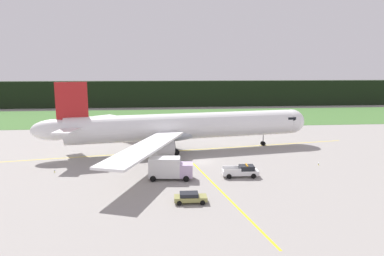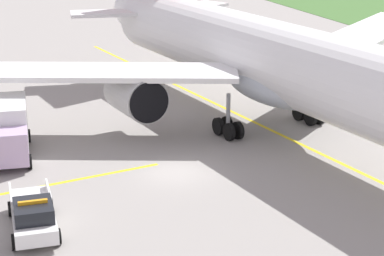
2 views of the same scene
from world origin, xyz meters
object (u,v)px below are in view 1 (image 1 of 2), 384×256
at_px(airliner, 181,127).
at_px(ops_pickup_truck, 242,171).
at_px(staff_car, 190,197).
at_px(catering_truck, 169,168).

distance_m(airliner, ops_pickup_truck, 20.17).
bearing_deg(staff_car, catering_truck, 103.70).
height_order(airliner, ops_pickup_truck, airliner).
relative_size(ops_pickup_truck, catering_truck, 0.83).
bearing_deg(airliner, staff_car, -91.20).
bearing_deg(ops_pickup_truck, staff_car, -132.58).
bearing_deg(catering_truck, ops_pickup_truck, 0.86).
bearing_deg(airliner, ops_pickup_truck, -65.23).
bearing_deg(staff_car, airliner, 88.80).
bearing_deg(catering_truck, airliner, 80.94).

